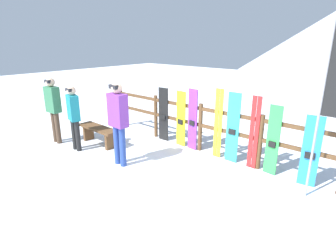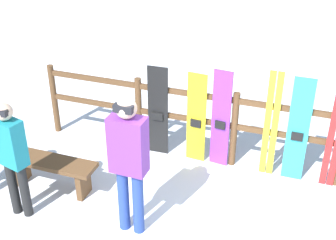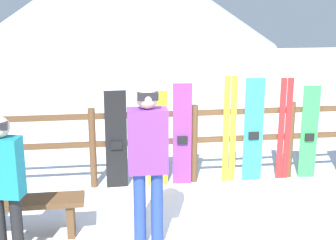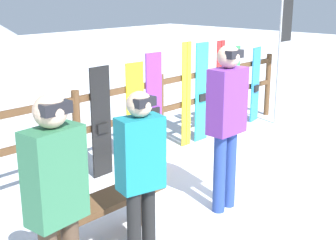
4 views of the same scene
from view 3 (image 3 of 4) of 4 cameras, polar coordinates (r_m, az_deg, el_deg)
ground_plane at (r=5.61m, az=6.75°, el=-14.35°), size 40.00×40.00×0.00m
fence at (r=6.96m, az=3.23°, el=-2.00°), size 6.09×0.10×1.19m
bench at (r=5.73m, az=-16.79°, el=-10.38°), size 1.31×0.36×0.47m
person_purple at (r=5.03m, az=-2.48°, el=-4.29°), size 0.43×0.24×1.83m
person_teal at (r=4.98m, az=-19.35°, el=-6.97°), size 0.42×0.29×1.61m
snowboard_black_stripe at (r=6.78m, az=-6.34°, el=-2.47°), size 0.31×0.06×1.45m
snowboard_yellow at (r=6.82m, az=-1.29°, el=-2.35°), size 0.29×0.07×1.43m
snowboard_purple at (r=6.86m, az=1.74°, el=-1.84°), size 0.28×0.08×1.53m
ski_pair_yellow at (r=7.00m, az=7.51°, el=-1.20°), size 0.20×0.02×1.62m
snowboard_cyan at (r=7.11m, az=10.38°, el=-1.27°), size 0.29×0.06×1.58m
ski_pair_red at (r=7.27m, az=14.01°, el=-1.10°), size 0.19×0.02×1.57m
snowboard_green at (r=7.44m, az=16.83°, el=-1.48°), size 0.26×0.07×1.45m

